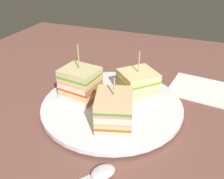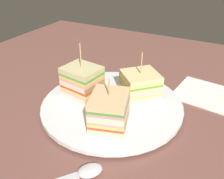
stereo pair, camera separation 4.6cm
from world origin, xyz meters
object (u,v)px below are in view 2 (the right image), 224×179
(chip_pile, at_px, (114,96))
(plate, at_px, (112,105))
(sandwich_wedge_1, at_px, (109,110))
(sandwich_wedge_2, at_px, (140,84))
(sandwich_wedge_0, at_px, (82,82))
(spoon, at_px, (78,175))
(napkin, at_px, (207,94))

(chip_pile, bearing_deg, plate, 88.90)
(sandwich_wedge_1, height_order, sandwich_wedge_2, sandwich_wedge_2)
(plate, bearing_deg, sandwich_wedge_0, 1.60)
(spoon, relative_size, napkin, 0.93)
(sandwich_wedge_0, bearing_deg, plate, 9.84)
(sandwich_wedge_1, bearing_deg, chip_pile, 4.26)
(plate, bearing_deg, spoon, 101.79)
(spoon, bearing_deg, napkin, 17.92)
(chip_pile, distance_m, spoon, 0.18)
(plate, height_order, sandwich_wedge_0, sandwich_wedge_0)
(plate, bearing_deg, sandwich_wedge_1, 114.07)
(chip_pile, relative_size, spoon, 0.57)
(plate, height_order, spoon, plate)
(sandwich_wedge_1, bearing_deg, sandwich_wedge_2, -19.97)
(sandwich_wedge_2, distance_m, chip_pile, 0.06)
(sandwich_wedge_2, xyz_separation_m, napkin, (-0.12, -0.09, -0.04))
(sandwich_wedge_0, xyz_separation_m, spoon, (-0.10, 0.17, -0.04))
(sandwich_wedge_0, bearing_deg, sandwich_wedge_2, 38.56)
(napkin, bearing_deg, sandwich_wedge_1, 57.28)
(plate, distance_m, chip_pile, 0.02)
(plate, relative_size, napkin, 2.11)
(plate, distance_m, spoon, 0.17)
(sandwich_wedge_2, bearing_deg, sandwich_wedge_0, -14.74)
(plate, relative_size, sandwich_wedge_2, 2.88)
(sandwich_wedge_1, relative_size, napkin, 0.68)
(sandwich_wedge_2, bearing_deg, sandwich_wedge_1, 41.51)
(sandwich_wedge_2, relative_size, napkin, 0.73)
(sandwich_wedge_0, relative_size, spoon, 0.92)
(sandwich_wedge_0, distance_m, sandwich_wedge_2, 0.12)
(sandwich_wedge_1, distance_m, chip_pile, 0.08)
(napkin, bearing_deg, chip_pile, 40.05)
(sandwich_wedge_1, bearing_deg, napkin, -49.26)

